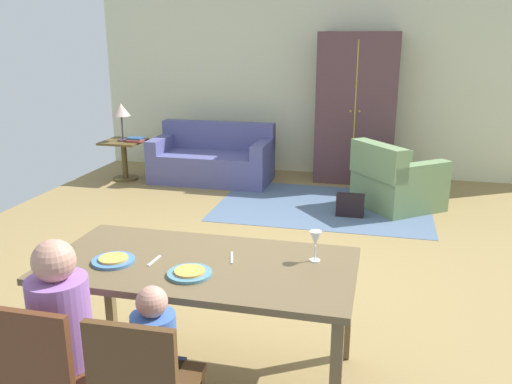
{
  "coord_description": "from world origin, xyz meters",
  "views": [
    {
      "loc": [
        0.92,
        -4.3,
        2.03
      ],
      "look_at": [
        -0.03,
        -0.39,
        0.85
      ],
      "focal_mm": 37.17,
      "sensor_mm": 36.0,
      "label": 1
    }
  ],
  "objects_px": {
    "dining_table": "(201,273)",
    "armchair": "(396,182)",
    "table_lamp": "(121,111)",
    "armoire": "(356,109)",
    "couch": "(213,160)",
    "handbag": "(350,205)",
    "dining_chair_man": "(48,371)",
    "person_child": "(159,375)",
    "book_lower": "(135,141)",
    "wine_glass": "(315,240)",
    "plate_near_child": "(190,274)",
    "person_man": "(68,347)",
    "plate_near_man": "(114,261)",
    "book_upper": "(135,138)",
    "side_table": "(124,154)"
  },
  "relations": [
    {
      "from": "plate_near_child",
      "to": "person_man",
      "type": "xyz_separation_m",
      "value": [
        -0.5,
        -0.46,
        -0.26
      ]
    },
    {
      "from": "dining_chair_man",
      "to": "person_child",
      "type": "xyz_separation_m",
      "value": [
        0.5,
        0.17,
        -0.06
      ]
    },
    {
      "from": "dining_chair_man",
      "to": "book_upper",
      "type": "height_order",
      "value": "dining_chair_man"
    },
    {
      "from": "plate_near_man",
      "to": "table_lamp",
      "type": "relative_size",
      "value": 0.46
    },
    {
      "from": "plate_near_man",
      "to": "wine_glass",
      "type": "xyz_separation_m",
      "value": [
        1.15,
        0.3,
        0.12
      ]
    },
    {
      "from": "plate_near_child",
      "to": "person_child",
      "type": "bearing_deg",
      "value": -90.09
    },
    {
      "from": "book_lower",
      "to": "book_upper",
      "type": "height_order",
      "value": "book_upper"
    },
    {
      "from": "person_man",
      "to": "couch",
      "type": "bearing_deg",
      "value": 100.0
    },
    {
      "from": "person_child",
      "to": "dining_table",
      "type": "bearing_deg",
      "value": 89.93
    },
    {
      "from": "wine_glass",
      "to": "person_child",
      "type": "relative_size",
      "value": 0.2
    },
    {
      "from": "dining_chair_man",
      "to": "couch",
      "type": "bearing_deg",
      "value": 99.67
    },
    {
      "from": "plate_near_man",
      "to": "book_upper",
      "type": "height_order",
      "value": "plate_near_man"
    },
    {
      "from": "person_man",
      "to": "handbag",
      "type": "bearing_deg",
      "value": 73.47
    },
    {
      "from": "couch",
      "to": "wine_glass",
      "type": "bearing_deg",
      "value": -64.46
    },
    {
      "from": "dining_table",
      "to": "armoire",
      "type": "distance_m",
      "value": 5.0
    },
    {
      "from": "person_child",
      "to": "table_lamp",
      "type": "bearing_deg",
      "value": 118.87
    },
    {
      "from": "armoire",
      "to": "table_lamp",
      "type": "distance_m",
      "value": 3.35
    },
    {
      "from": "couch",
      "to": "table_lamp",
      "type": "xyz_separation_m",
      "value": [
        -1.28,
        -0.26,
        0.7
      ]
    },
    {
      "from": "person_man",
      "to": "handbag",
      "type": "height_order",
      "value": "person_man"
    },
    {
      "from": "wine_glass",
      "to": "side_table",
      "type": "height_order",
      "value": "wine_glass"
    },
    {
      "from": "handbag",
      "to": "person_child",
      "type": "bearing_deg",
      "value": -99.69
    },
    {
      "from": "dining_table",
      "to": "side_table",
      "type": "distance_m",
      "value": 4.99
    },
    {
      "from": "armchair",
      "to": "book_lower",
      "type": "relative_size",
      "value": 5.47
    },
    {
      "from": "wine_glass",
      "to": "person_child",
      "type": "height_order",
      "value": "wine_glass"
    },
    {
      "from": "couch",
      "to": "side_table",
      "type": "distance_m",
      "value": 1.3
    },
    {
      "from": "dining_table",
      "to": "couch",
      "type": "relative_size",
      "value": 1.06
    },
    {
      "from": "armoire",
      "to": "handbag",
      "type": "height_order",
      "value": "armoire"
    },
    {
      "from": "dining_table",
      "to": "armchair",
      "type": "distance_m",
      "value": 3.97
    },
    {
      "from": "table_lamp",
      "to": "armoire",
      "type": "bearing_deg",
      "value": 12.82
    },
    {
      "from": "book_lower",
      "to": "wine_glass",
      "type": "bearing_deg",
      "value": -52.0
    },
    {
      "from": "wine_glass",
      "to": "handbag",
      "type": "relative_size",
      "value": 0.58
    },
    {
      "from": "plate_near_child",
      "to": "dining_chair_man",
      "type": "bearing_deg",
      "value": -128.23
    },
    {
      "from": "plate_near_child",
      "to": "person_man",
      "type": "distance_m",
      "value": 0.72
    },
    {
      "from": "dining_table",
      "to": "side_table",
      "type": "height_order",
      "value": "dining_table"
    },
    {
      "from": "plate_near_man",
      "to": "handbag",
      "type": "distance_m",
      "value": 3.67
    },
    {
      "from": "plate_near_man",
      "to": "side_table",
      "type": "distance_m",
      "value": 4.86
    },
    {
      "from": "couch",
      "to": "handbag",
      "type": "height_order",
      "value": "couch"
    },
    {
      "from": "book_lower",
      "to": "handbag",
      "type": "xyz_separation_m",
      "value": [
        3.13,
        -0.86,
        -0.46
      ]
    },
    {
      "from": "armchair",
      "to": "handbag",
      "type": "height_order",
      "value": "armchair"
    },
    {
      "from": "armchair",
      "to": "armoire",
      "type": "relative_size",
      "value": 0.57
    },
    {
      "from": "table_lamp",
      "to": "book_upper",
      "type": "bearing_deg",
      "value": 0.64
    },
    {
      "from": "couch",
      "to": "handbag",
      "type": "distance_m",
      "value": 2.38
    },
    {
      "from": "dining_table",
      "to": "book_upper",
      "type": "bearing_deg",
      "value": 120.5
    },
    {
      "from": "wine_glass",
      "to": "dining_chair_man",
      "type": "height_order",
      "value": "wine_glass"
    },
    {
      "from": "person_child",
      "to": "couch",
      "type": "relative_size",
      "value": 0.54
    },
    {
      "from": "wine_glass",
      "to": "side_table",
      "type": "bearing_deg",
      "value": 129.54
    },
    {
      "from": "person_child",
      "to": "book_lower",
      "type": "xyz_separation_m",
      "value": [
        -2.46,
        4.8,
        0.16
      ]
    },
    {
      "from": "plate_near_child",
      "to": "handbag",
      "type": "distance_m",
      "value": 3.61
    },
    {
      "from": "wine_glass",
      "to": "couch",
      "type": "height_order",
      "value": "wine_glass"
    },
    {
      "from": "plate_near_man",
      "to": "plate_near_child",
      "type": "distance_m",
      "value": 0.5
    }
  ]
}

